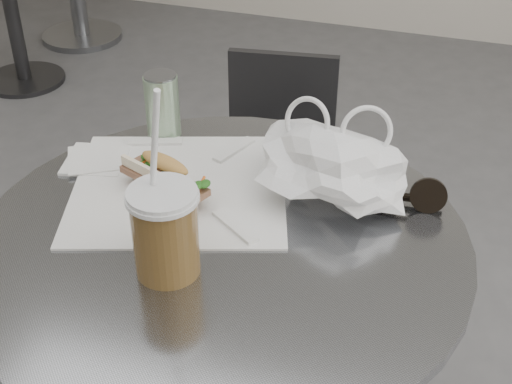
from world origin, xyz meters
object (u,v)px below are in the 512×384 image
(banh_mi, at_px, (165,177))
(bg_chair, at_px, (5,12))
(iced_coffee, at_px, (165,230))
(sunglasses, at_px, (405,195))
(cafe_table, at_px, (225,360))
(drink_can, at_px, (162,105))
(chair_far, at_px, (273,204))

(banh_mi, bearing_deg, bg_chair, 155.36)
(iced_coffee, xyz_separation_m, sunglasses, (0.30, 0.26, -0.05))
(cafe_table, height_order, drink_can, drink_can)
(iced_coffee, bearing_deg, chair_far, 95.71)
(iced_coffee, bearing_deg, bg_chair, 131.96)
(bg_chair, xyz_separation_m, sunglasses, (1.85, -1.47, 0.42))
(cafe_table, height_order, sunglasses, sunglasses)
(chair_far, xyz_separation_m, banh_mi, (-0.00, -0.62, 0.47))
(bg_chair, height_order, banh_mi, banh_mi)
(banh_mi, xyz_separation_m, sunglasses, (0.38, 0.09, -0.01))
(bg_chair, relative_size, sunglasses, 5.68)
(iced_coffee, height_order, sunglasses, iced_coffee)
(cafe_table, bearing_deg, bg_chair, 134.41)
(bg_chair, distance_m, iced_coffee, 2.37)
(banh_mi, bearing_deg, cafe_table, -8.60)
(cafe_table, xyz_separation_m, banh_mi, (-0.12, 0.07, 0.31))
(sunglasses, height_order, drink_can, drink_can)
(chair_far, relative_size, bg_chair, 0.91)
(cafe_table, height_order, bg_chair, bg_chair)
(cafe_table, bearing_deg, banh_mi, 149.46)
(iced_coffee, height_order, drink_can, iced_coffee)
(bg_chair, distance_m, drink_can, 2.00)
(banh_mi, relative_size, iced_coffee, 0.73)
(banh_mi, bearing_deg, iced_coffee, -42.89)
(bg_chair, xyz_separation_m, drink_can, (1.39, -1.37, 0.46))
(cafe_table, relative_size, sunglasses, 5.73)
(chair_far, relative_size, iced_coffee, 2.34)
(bg_chair, xyz_separation_m, banh_mi, (1.47, -1.56, 0.44))
(iced_coffee, distance_m, sunglasses, 0.40)
(chair_far, xyz_separation_m, drink_can, (-0.09, -0.43, 0.49))
(sunglasses, bearing_deg, drink_can, 162.29)
(iced_coffee, distance_m, drink_can, 0.40)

